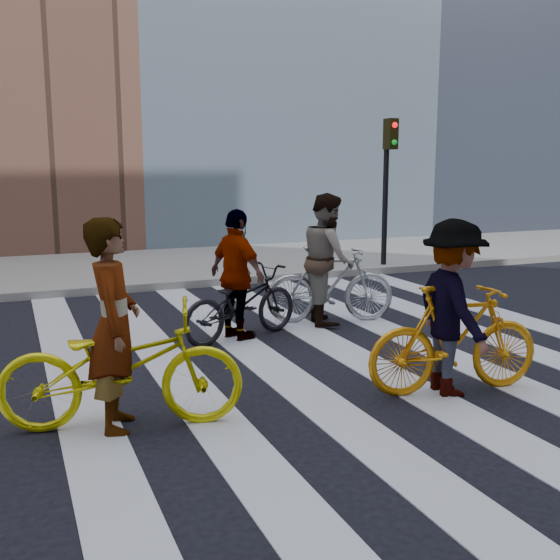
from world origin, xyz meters
TOP-DOWN VIEW (x-y plane):
  - ground at (0.00, 0.00)m, footprint 100.00×100.00m
  - sidewalk_far at (0.00, 7.50)m, footprint 100.00×5.00m
  - zebra_crosswalk at (0.00, 0.00)m, footprint 8.25×10.00m
  - traffic_signal at (4.40, 5.32)m, footprint 0.22×0.42m
  - bike_yellow_left at (-2.46, -1.34)m, footprint 2.28×1.25m
  - bike_silver_mid at (1.10, 1.54)m, footprint 2.01×1.04m
  - bike_yellow_right at (0.88, -1.73)m, footprint 1.96×0.82m
  - bike_dark_rear at (-0.46, 1.14)m, footprint 2.02×1.28m
  - rider_left at (-2.51, -1.34)m, footprint 0.61×0.79m
  - rider_mid at (1.05, 1.54)m, footprint 0.96×1.11m
  - rider_right at (0.83, -1.73)m, footprint 0.84×1.26m
  - rider_rear at (-0.51, 1.14)m, footprint 0.76×1.13m

SIDE VIEW (x-z plane):
  - ground at x=0.00m, z-range 0.00..0.00m
  - zebra_crosswalk at x=0.00m, z-range 0.00..0.01m
  - sidewalk_far at x=0.00m, z-range 0.00..0.15m
  - bike_dark_rear at x=-0.46m, z-range 0.00..1.00m
  - bike_yellow_left at x=-2.46m, z-range 0.00..1.14m
  - bike_yellow_right at x=0.88m, z-range 0.00..1.14m
  - bike_silver_mid at x=1.10m, z-range 0.00..1.16m
  - rider_rear at x=-0.51m, z-range 0.00..1.77m
  - rider_right at x=0.83m, z-range 0.00..1.82m
  - rider_left at x=-2.51m, z-range 0.00..1.91m
  - rider_mid at x=1.05m, z-range 0.00..1.94m
  - traffic_signal at x=4.40m, z-range 0.62..3.94m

